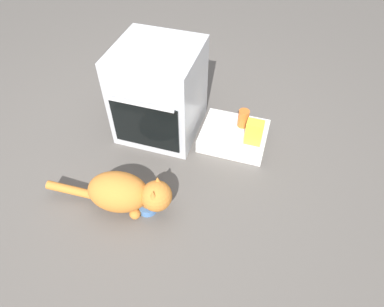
{
  "coord_description": "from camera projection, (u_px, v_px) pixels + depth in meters",
  "views": [
    {
      "loc": [
        0.74,
        -1.37,
        1.82
      ],
      "look_at": [
        0.31,
        0.02,
        0.25
      ],
      "focal_mm": 31.13,
      "sensor_mm": 36.0,
      "label": 1
    }
  ],
  "objects": [
    {
      "name": "oven",
      "position": [
        159.0,
        92.0,
        2.42
      ],
      "size": [
        0.58,
        0.61,
        0.69
      ],
      "color": "#B7BABF",
      "rests_on": "ground"
    },
    {
      "name": "pantry_cabinet",
      "position": [
        234.0,
        136.0,
        2.53
      ],
      "size": [
        0.48,
        0.4,
        0.11
      ],
      "primitive_type": "cube",
      "color": "white",
      "rests_on": "ground"
    },
    {
      "name": "food_bowl",
      "position": [
        147.0,
        206.0,
        2.12
      ],
      "size": [
        0.13,
        0.13,
        0.08
      ],
      "color": "#4C7AB7",
      "rests_on": "ground"
    },
    {
      "name": "ground",
      "position": [
        150.0,
        170.0,
        2.37
      ],
      "size": [
        8.0,
        8.0,
        0.0
      ],
      "primitive_type": "plane",
      "color": "#56514C"
    },
    {
      "name": "snack_bag",
      "position": [
        254.0,
        132.0,
        2.35
      ],
      "size": [
        0.12,
        0.09,
        0.18
      ],
      "primitive_type": "cube",
      "color": "yellow",
      "rests_on": "pantry_cabinet"
    },
    {
      "name": "sauce_jar",
      "position": [
        243.0,
        118.0,
        2.48
      ],
      "size": [
        0.08,
        0.08,
        0.14
      ],
      "primitive_type": "cylinder",
      "color": "#D16023",
      "rests_on": "pantry_cabinet"
    },
    {
      "name": "cat",
      "position": [
        126.0,
        193.0,
        2.06
      ],
      "size": [
        0.83,
        0.3,
        0.28
      ],
      "rotation": [
        0.0,
        0.0,
        0.12
      ],
      "color": "#C6752D",
      "rests_on": "ground"
    }
  ]
}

